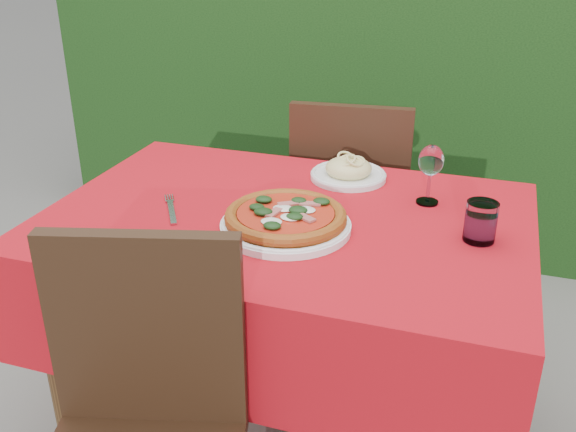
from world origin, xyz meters
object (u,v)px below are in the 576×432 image
(pizza_plate, at_px, (286,219))
(pasta_plate, at_px, (348,171))
(water_glass, at_px, (480,224))
(chair_near, at_px, (141,425))
(wine_glass, at_px, (431,163))
(chair_far, at_px, (351,202))
(fork, at_px, (172,212))

(pizza_plate, xyz_separation_m, pasta_plate, (0.07, 0.39, -0.01))
(pizza_plate, relative_size, water_glass, 3.39)
(pizza_plate, bearing_deg, pasta_plate, 79.99)
(chair_near, relative_size, wine_glass, 5.43)
(chair_far, bearing_deg, chair_near, 77.39)
(chair_near, xyz_separation_m, water_glass, (0.60, 0.60, 0.27))
(chair_near, distance_m, pasta_plate, 0.96)
(pasta_plate, bearing_deg, chair_near, -103.09)
(pizza_plate, distance_m, water_glass, 0.47)
(pasta_plate, height_order, water_glass, water_glass)
(chair_near, bearing_deg, pasta_plate, 61.36)
(pizza_plate, bearing_deg, chair_far, 89.49)
(pasta_plate, bearing_deg, wine_glass, -23.75)
(wine_glass, xyz_separation_m, fork, (-0.64, -0.28, -0.11))
(pasta_plate, height_order, fork, pasta_plate)
(chair_far, relative_size, pizza_plate, 2.66)
(chair_near, distance_m, chair_far, 1.25)
(wine_glass, bearing_deg, fork, -156.26)
(wine_glass, bearing_deg, chair_near, -120.07)
(chair_far, bearing_deg, fork, 60.16)
(fork, bearing_deg, chair_near, -102.45)
(chair_far, relative_size, pasta_plate, 4.00)
(water_glass, bearing_deg, chair_far, 125.48)
(chair_near, bearing_deg, wine_glass, 44.39)
(water_glass, relative_size, fork, 0.48)
(chair_far, bearing_deg, water_glass, 119.62)
(pizza_plate, distance_m, wine_glass, 0.43)
(chair_near, xyz_separation_m, pasta_plate, (0.21, 0.90, 0.25))
(chair_far, distance_m, pizza_plate, 0.77)
(pasta_plate, xyz_separation_m, wine_glass, (0.25, -0.11, 0.09))
(pizza_plate, height_order, water_glass, water_glass)
(pizza_plate, bearing_deg, wine_glass, 41.37)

